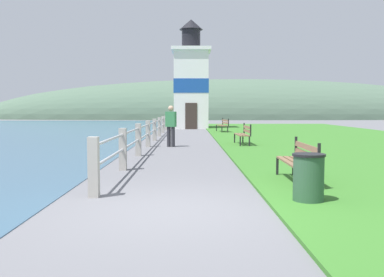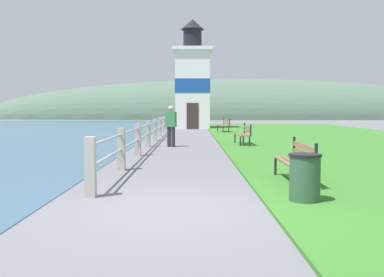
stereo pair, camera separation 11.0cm
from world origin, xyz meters
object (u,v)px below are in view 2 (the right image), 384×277
(trash_bin, at_px, (305,179))
(park_bench_near, at_px, (297,159))
(park_bench_midway, at_px, (244,133))
(park_bench_far, at_px, (224,124))
(person_strolling, at_px, (171,125))
(lighthouse, at_px, (192,83))

(trash_bin, bearing_deg, park_bench_near, 80.22)
(park_bench_near, height_order, park_bench_midway, same)
(park_bench_far, bearing_deg, person_strolling, 66.30)
(park_bench_far, height_order, lighthouse, lighthouse)
(park_bench_near, bearing_deg, park_bench_midway, -89.04)
(park_bench_near, xyz_separation_m, park_bench_midway, (0.03, 9.27, -0.00))
(lighthouse, bearing_deg, park_bench_near, -85.14)
(person_strolling, bearing_deg, trash_bin, -146.23)
(park_bench_near, distance_m, park_bench_midway, 9.27)
(park_bench_midway, relative_size, person_strolling, 1.06)
(park_bench_near, distance_m, trash_bin, 1.86)
(lighthouse, height_order, trash_bin, lighthouse)
(person_strolling, bearing_deg, lighthouse, 16.23)
(park_bench_near, xyz_separation_m, trash_bin, (-0.32, -1.83, -0.12))
(lighthouse, bearing_deg, park_bench_midway, -82.19)
(park_bench_near, height_order, person_strolling, person_strolling)
(park_bench_midway, distance_m, person_strolling, 3.13)
(lighthouse, bearing_deg, person_strolling, -93.17)
(park_bench_near, distance_m, lighthouse, 25.35)
(lighthouse, distance_m, person_strolling, 16.53)
(trash_bin, bearing_deg, person_strolling, 104.37)
(park_bench_midway, height_order, person_strolling, person_strolling)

